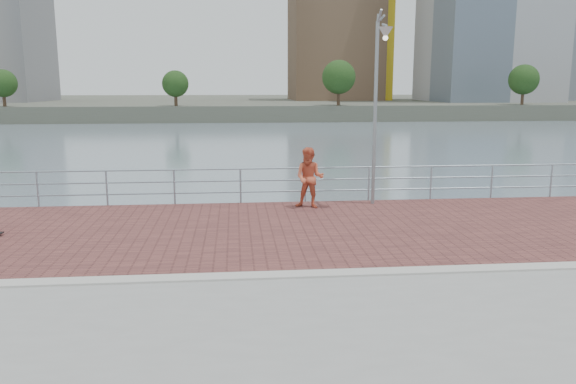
{
  "coord_description": "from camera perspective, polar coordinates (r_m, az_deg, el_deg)",
  "views": [
    {
      "loc": [
        -1.18,
        -10.41,
        3.69
      ],
      "look_at": [
        0.0,
        2.0,
        1.3
      ],
      "focal_mm": 35.0,
      "sensor_mm": 36.0,
      "label": 1
    }
  ],
  "objects": [
    {
      "name": "water",
      "position": [
        11.92,
        0.95,
        -17.65
      ],
      "size": [
        400.0,
        400.0,
        0.0
      ],
      "primitive_type": "plane",
      "color": "slate",
      "rests_on": "ground"
    },
    {
      "name": "brick_lane",
      "position": [
        14.54,
        -0.6,
        -3.81
      ],
      "size": [
        40.0,
        6.8,
        0.02
      ],
      "primitive_type": "cube",
      "color": "brown",
      "rests_on": "seawall"
    },
    {
      "name": "curb",
      "position": [
        11.1,
        0.98,
        -8.4
      ],
      "size": [
        40.0,
        0.4,
        0.06
      ],
      "primitive_type": "cube",
      "color": "#B7B5AD",
      "rests_on": "seawall"
    },
    {
      "name": "far_shore",
      "position": [
        132.99,
        -4.97,
        8.9
      ],
      "size": [
        320.0,
        95.0,
        2.5
      ],
      "primitive_type": "cube",
      "color": "#4C5142",
      "rests_on": "ground"
    },
    {
      "name": "guardrail",
      "position": [
        17.71,
        -1.53,
        1.1
      ],
      "size": [
        39.06,
        0.06,
        1.13
      ],
      "color": "#8C9EA8",
      "rests_on": "brick_lane"
    },
    {
      "name": "street_lamp",
      "position": [
        17.05,
        9.29,
        11.61
      ],
      "size": [
        0.41,
        1.18,
        5.57
      ],
      "color": "gray",
      "rests_on": "brick_lane"
    },
    {
      "name": "bystander",
      "position": [
        16.86,
        2.21,
        1.44
      ],
      "size": [
        1.07,
        0.95,
        1.83
      ],
      "primitive_type": "imported",
      "rotation": [
        0.0,
        0.0,
        -0.33
      ],
      "color": "#DC6140",
      "rests_on": "brick_lane"
    },
    {
      "name": "shoreline_trees",
      "position": [
        87.42,
        -4.76,
        11.23
      ],
      "size": [
        109.43,
        5.21,
        6.95
      ],
      "color": "#473323",
      "rests_on": "far_shore"
    }
  ]
}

